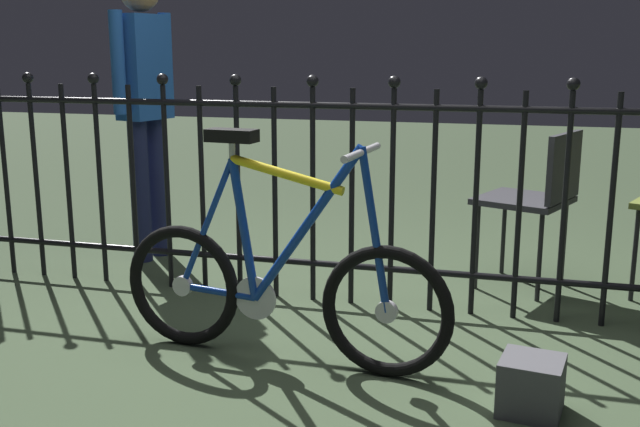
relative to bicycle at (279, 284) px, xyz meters
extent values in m
plane|color=#394931|center=(0.18, 0.08, -0.32)|extent=(20.00, 20.00, 0.00)
cylinder|color=black|center=(-1.82, 0.74, 0.21)|extent=(0.03, 0.03, 1.05)
cylinder|color=black|center=(-1.63, 0.74, 0.21)|extent=(0.03, 0.03, 1.05)
sphere|color=black|center=(-1.63, 0.74, 0.76)|extent=(0.06, 0.06, 0.06)
cylinder|color=black|center=(-1.43, 0.74, 0.21)|extent=(0.03, 0.03, 1.05)
cylinder|color=black|center=(-1.24, 0.74, 0.21)|extent=(0.03, 0.03, 1.05)
sphere|color=black|center=(-1.24, 0.74, 0.76)|extent=(0.06, 0.06, 0.06)
cylinder|color=black|center=(-1.04, 0.74, 0.21)|extent=(0.03, 0.03, 1.05)
cylinder|color=black|center=(-0.85, 0.74, 0.21)|extent=(0.03, 0.03, 1.05)
sphere|color=black|center=(-0.85, 0.74, 0.76)|extent=(0.06, 0.06, 0.06)
cylinder|color=black|center=(-0.66, 0.74, 0.21)|extent=(0.03, 0.03, 1.05)
cylinder|color=black|center=(-0.46, 0.74, 0.21)|extent=(0.03, 0.03, 1.05)
sphere|color=black|center=(-0.46, 0.74, 0.76)|extent=(0.06, 0.06, 0.06)
cylinder|color=black|center=(-0.27, 0.74, 0.21)|extent=(0.03, 0.03, 1.05)
cylinder|color=black|center=(-0.07, 0.74, 0.21)|extent=(0.03, 0.03, 1.05)
sphere|color=black|center=(-0.07, 0.74, 0.76)|extent=(0.06, 0.06, 0.06)
cylinder|color=black|center=(0.12, 0.74, 0.21)|extent=(0.03, 0.03, 1.05)
cylinder|color=black|center=(0.32, 0.74, 0.21)|extent=(0.03, 0.03, 1.05)
sphere|color=black|center=(0.32, 0.74, 0.76)|extent=(0.06, 0.06, 0.06)
cylinder|color=black|center=(0.51, 0.74, 0.21)|extent=(0.03, 0.03, 1.05)
cylinder|color=black|center=(0.71, 0.74, 0.21)|extent=(0.03, 0.03, 1.05)
sphere|color=black|center=(0.71, 0.74, 0.76)|extent=(0.06, 0.06, 0.06)
cylinder|color=black|center=(0.90, 0.74, 0.21)|extent=(0.03, 0.03, 1.05)
cylinder|color=black|center=(1.10, 0.74, 0.21)|extent=(0.03, 0.03, 1.05)
sphere|color=black|center=(1.10, 0.74, 0.76)|extent=(0.06, 0.06, 0.06)
cylinder|color=black|center=(1.29, 0.74, 0.21)|extent=(0.03, 0.03, 1.05)
cylinder|color=black|center=(0.18, 0.74, -0.13)|extent=(4.40, 0.03, 0.03)
cylinder|color=black|center=(0.18, 0.74, 0.65)|extent=(4.40, 0.03, 0.03)
torus|color=black|center=(-0.44, 0.04, -0.06)|extent=(0.52, 0.10, 0.52)
cylinder|color=silver|center=(-0.44, 0.04, -0.06)|extent=(0.09, 0.04, 0.08)
torus|color=black|center=(0.44, -0.04, -0.06)|extent=(0.52, 0.10, 0.52)
cylinder|color=silver|center=(0.44, -0.04, -0.06)|extent=(0.09, 0.04, 0.08)
cylinder|color=navy|center=(0.12, -0.01, 0.25)|extent=(0.47, 0.08, 0.65)
cylinder|color=yellow|center=(0.04, 0.00, 0.44)|extent=(0.47, 0.08, 0.14)
cylinder|color=navy|center=(-0.15, 0.01, 0.21)|extent=(0.13, 0.05, 0.57)
cylinder|color=navy|center=(-0.27, 0.03, -0.06)|extent=(0.34, 0.06, 0.04)
cylinder|color=navy|center=(-0.32, 0.03, 0.22)|extent=(0.27, 0.05, 0.56)
cylinder|color=navy|center=(0.39, -0.04, 0.25)|extent=(0.14, 0.04, 0.63)
cylinder|color=silver|center=(0.34, -0.03, 0.55)|extent=(0.03, 0.03, 0.02)
cylinder|color=silver|center=(0.34, -0.03, 0.54)|extent=(0.06, 0.40, 0.03)
cylinder|color=silver|center=(-0.19, 0.02, 0.53)|extent=(0.03, 0.03, 0.07)
cube|color=black|center=(-0.19, 0.02, 0.58)|extent=(0.21, 0.11, 0.05)
cylinder|color=silver|center=(-0.10, 0.01, -0.07)|extent=(0.18, 0.03, 0.18)
cylinder|color=black|center=(0.70, 1.14, -0.09)|extent=(0.02, 0.02, 0.45)
cylinder|color=black|center=(0.83, 1.45, -0.09)|extent=(0.02, 0.02, 0.45)
cylinder|color=black|center=(1.01, 1.01, -0.09)|extent=(0.02, 0.02, 0.45)
cylinder|color=black|center=(1.14, 1.33, -0.09)|extent=(0.02, 0.02, 0.45)
cube|color=#2D2D33|center=(0.92, 1.23, 0.15)|extent=(0.55, 0.55, 0.03)
cube|color=#2D2D33|center=(1.11, 1.16, 0.34)|extent=(0.18, 0.38, 0.34)
cylinder|color=black|center=(1.46, 1.14, -0.08)|extent=(0.02, 0.02, 0.47)
cylinder|color=#191E3F|center=(-1.23, 1.15, 0.10)|extent=(0.11, 0.11, 0.83)
cylinder|color=#191E3F|center=(-1.20, 1.30, 0.10)|extent=(0.11, 0.11, 0.83)
cube|color=#1E4C99|center=(-1.22, 1.23, 0.81)|extent=(0.24, 0.33, 0.59)
cylinder|color=#1E4C99|center=(-1.26, 1.03, 0.84)|extent=(0.08, 0.08, 0.56)
cylinder|color=#1E4C99|center=(-1.17, 1.42, 0.84)|extent=(0.08, 0.08, 0.56)
cube|color=#4C4C51|center=(0.98, -0.20, -0.22)|extent=(0.24, 0.24, 0.20)
camera|label=1|loc=(0.91, -2.67, 0.91)|focal=41.69mm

